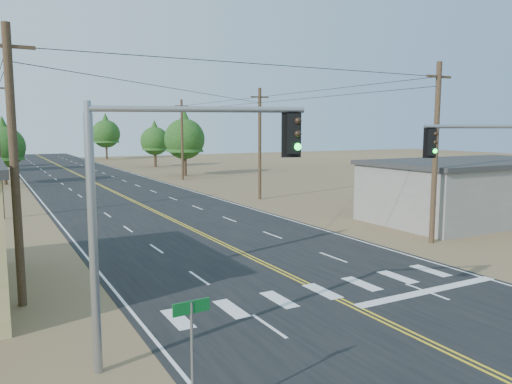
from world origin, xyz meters
TOP-DOWN VIEW (x-y plane):
  - ground at (0.00, 0.00)m, footprint 220.00×220.00m
  - road at (0.00, 30.00)m, footprint 15.00×200.00m
  - building_right at (19.00, 16.00)m, footprint 15.00×8.00m
  - utility_pole_left_near at (-10.50, 12.00)m, footprint 1.80×0.30m
  - utility_pole_right_near at (10.50, 12.00)m, footprint 1.80×0.30m
  - utility_pole_right_mid at (10.50, 32.00)m, footprint 1.80×0.30m
  - utility_pole_right_far at (10.50, 52.00)m, footprint 1.80×0.30m
  - signal_mast_left at (-7.58, 4.99)m, footprint 5.37×2.06m
  - street_sign at (-7.80, 2.00)m, footprint 0.84×0.09m
  - tree_left_near at (-9.39, 56.44)m, footprint 4.73×4.73m
  - tree_right_near at (12.59, 56.70)m, footprint 5.47×5.47m
  - tree_right_mid at (13.90, 74.34)m, footprint 4.74×4.74m
  - tree_right_far at (11.33, 99.89)m, footprint 5.81×5.81m

SIDE VIEW (x-z plane):
  - ground at x=0.00m, z-range 0.00..0.00m
  - road at x=0.00m, z-range 0.00..0.02m
  - street_sign at x=-7.80m, z-range 0.48..3.32m
  - building_right at x=19.00m, z-range 0.00..4.00m
  - signal_mast_left at x=-7.58m, z-range 1.23..8.32m
  - tree_left_near at x=-9.39m, z-range 0.88..8.76m
  - tree_right_mid at x=13.90m, z-range 0.88..8.78m
  - utility_pole_left_near at x=-10.50m, z-range 0.12..10.12m
  - utility_pole_right_near at x=10.50m, z-range 0.12..10.12m
  - utility_pole_right_mid at x=10.50m, z-range 0.12..10.12m
  - utility_pole_right_far at x=10.50m, z-range 0.12..10.12m
  - tree_right_near at x=12.59m, z-range 1.02..10.13m
  - tree_right_far at x=11.33m, z-range 1.08..10.76m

